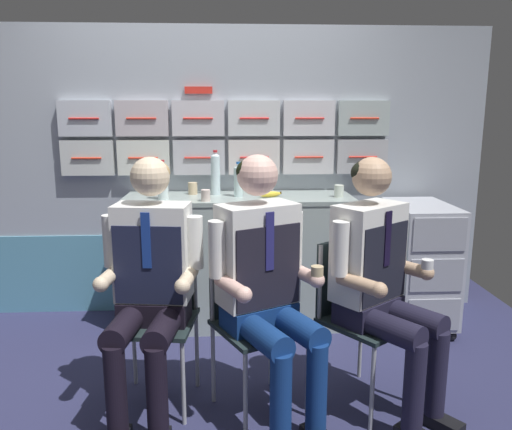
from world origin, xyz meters
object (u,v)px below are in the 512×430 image
Objects in this scene: paper_cup_blue at (339,191)px; folding_chair_center at (250,306)px; folding_chair_right at (354,301)px; water_bottle_short at (238,180)px; folding_chair_left at (159,301)px; crew_member_center at (266,276)px; service_trolley at (419,262)px; crew_member_left at (150,275)px; crew_member_right at (380,274)px; snack_banana at (270,194)px.

folding_chair_center is at bearing -124.10° from paper_cup_blue.
folding_chair_right is at bearing 3.31° from folding_chair_center.
water_bottle_short is (-0.04, 1.04, 0.52)m from folding_chair_center.
folding_chair_left is at bearing -142.30° from paper_cup_blue.
water_bottle_short is at bearing 95.28° from crew_member_center.
paper_cup_blue is at bearing 55.90° from folding_chair_center.
service_trolley is 2.03m from crew_member_left.
folding_chair_left is at bearing 176.54° from folding_chair_right.
folding_chair_center is 1.00× the size of folding_chair_right.
crew_member_center is at bearing -117.89° from paper_cup_blue.
folding_chair_left is at bearing 157.00° from crew_member_center.
crew_member_right reaches higher than folding_chair_center.
folding_chair_right is (0.56, 0.03, 0.00)m from folding_chair_center.
crew_member_center is at bearing -63.17° from folding_chair_center.
crew_member_center reaches higher than folding_chair_right.
crew_member_center is 1.23m from water_bottle_short.
paper_cup_blue reaches higher than service_trolley.
folding_chair_right is 1.29m from water_bottle_short.
folding_chair_center is at bearing 116.83° from crew_member_center.
folding_chair_center is 0.65× the size of crew_member_center.
water_bottle_short is at bearing 67.17° from crew_member_left.
crew_member_right is at bearing -120.38° from service_trolley.
crew_member_center is (-1.18, -1.06, 0.27)m from service_trolley.
crew_member_right is at bearing -1.61° from crew_member_left.
folding_chair_right is (-0.69, -0.89, 0.06)m from service_trolley.
crew_member_right is at bearing -53.00° from folding_chair_right.
service_trolley reaches higher than folding_chair_left.
service_trolley is 0.68× the size of crew_member_right.
folding_chair_center is at bearing -100.36° from snack_banana.
water_bottle_short is 2.90× the size of paper_cup_blue.
crew_member_left is 15.55× the size of paper_cup_blue.
service_trolley is 1.92m from folding_chair_left.
folding_chair_left and folding_chair_right have the same top height.
paper_cup_blue is (0.01, 1.08, 0.25)m from crew_member_right.
paper_cup_blue is (1.15, 0.89, 0.45)m from folding_chair_left.
crew_member_center reaches higher than crew_member_right.
crew_member_center reaches higher than snack_banana.
crew_member_center reaches higher than service_trolley.
crew_member_right is (-0.60, -1.02, 0.26)m from service_trolley.
folding_chair_center is 1.17m from water_bottle_short.
folding_chair_left is 10.22× the size of paper_cup_blue.
water_bottle_short is at bearing 120.52° from folding_chair_right.
folding_chair_center is at bearing -11.12° from folding_chair_left.
folding_chair_right is at bearing 127.00° from crew_member_right.
water_bottle_short is at bearing 64.83° from folding_chair_left.
folding_chair_center is 5.04× the size of snack_banana.
water_bottle_short is at bearing 174.58° from service_trolley.
folding_chair_left is at bearing 82.85° from crew_member_left.
crew_member_center is (0.07, -0.14, 0.21)m from folding_chair_center.
water_bottle_short is (-0.11, 1.19, 0.31)m from crew_member_center.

